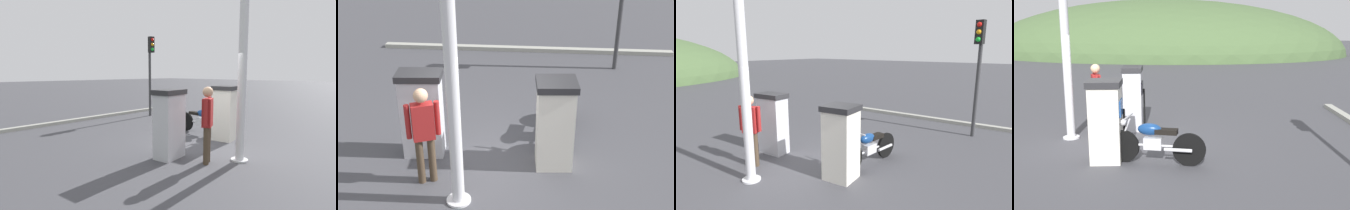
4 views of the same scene
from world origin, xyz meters
TOP-DOWN VIEW (x-y plane):
  - ground_plane at (0.00, 0.00)m, footprint 120.00×120.00m
  - fuel_pump_near at (0.14, -1.22)m, footprint 0.75×0.79m
  - fuel_pump_far at (0.14, 1.22)m, footprint 0.62×0.87m
  - motorcycle_near_pump at (1.13, -1.30)m, footprint 2.01×0.56m
  - attendant_person at (-0.75, 0.89)m, footprint 0.34×0.55m
  - roadside_traffic_light at (5.14, -2.63)m, footprint 0.39×0.27m
  - canopy_support_pole at (-1.21, 0.22)m, footprint 0.40×0.40m
  - road_edge_kerb at (6.32, 0.00)m, footprint 0.83×8.93m

SIDE VIEW (x-z plane):
  - ground_plane at x=0.00m, z-range 0.00..0.00m
  - road_edge_kerb at x=6.32m, z-range 0.00..0.12m
  - motorcycle_near_pump at x=1.13m, z-range -0.02..0.95m
  - fuel_pump_near at x=0.14m, z-range 0.01..1.68m
  - fuel_pump_far at x=0.14m, z-range 0.01..1.68m
  - attendant_person at x=-0.75m, z-range 0.14..1.90m
  - canopy_support_pole at x=-1.21m, z-range -0.08..4.22m
  - roadside_traffic_light at x=5.14m, z-range 0.68..4.38m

